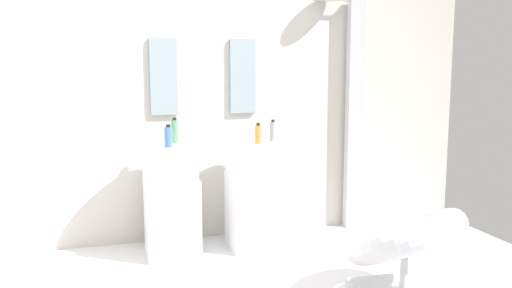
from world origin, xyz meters
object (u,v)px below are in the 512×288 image
soap_bottle_green (175,131)px  pedestal_sink_right (254,193)px  soap_bottle_amber (258,134)px  soap_bottle_grey (273,131)px  lounge_chair (405,245)px  shower_column (353,110)px  soap_bottle_blue (168,137)px  pedestal_sink_left (172,199)px

soap_bottle_green → pedestal_sink_right: bearing=-8.4°
pedestal_sink_right → soap_bottle_amber: (-0.00, -0.13, 0.50)m
soap_bottle_grey → lounge_chair: bearing=-67.2°
shower_column → soap_bottle_blue: shower_column is taller
soap_bottle_grey → soap_bottle_blue: soap_bottle_grey is taller
pedestal_sink_right → soap_bottle_grey: soap_bottle_grey is taller
pedestal_sink_right → soap_bottle_blue: (-0.69, -0.12, 0.50)m
soap_bottle_green → soap_bottle_blue: bearing=-109.5°
soap_bottle_blue → shower_column: bearing=13.6°
soap_bottle_green → soap_bottle_amber: 0.65m
soap_bottle_green → soap_bottle_blue: 0.23m
lounge_chair → soap_bottle_blue: bearing=140.8°
lounge_chair → soap_bottle_blue: 1.82m
soap_bottle_grey → pedestal_sink_left: bearing=177.6°
lounge_chair → soap_bottle_amber: (-0.64, 1.08, 0.59)m
pedestal_sink_right → shower_column: bearing=16.1°
soap_bottle_green → soap_bottle_blue: (-0.08, -0.21, -0.01)m
shower_column → soap_bottle_grey: bearing=-159.2°
soap_bottle_blue → pedestal_sink_left: bearing=77.5°
pedestal_sink_right → soap_bottle_amber: size_ratio=6.02×
pedestal_sink_left → soap_bottle_amber: bearing=-10.9°
shower_column → lounge_chair: shower_column is taller
lounge_chair → soap_bottle_green: soap_bottle_green is taller
soap_bottle_green → soap_bottle_amber: (0.61, -0.22, -0.02)m
pedestal_sink_right → pedestal_sink_left: bearing=180.0°
soap_bottle_blue → soap_bottle_amber: soap_bottle_blue is taller
soap_bottle_green → lounge_chair: bearing=-46.0°
shower_column → soap_bottle_amber: shower_column is taller
soap_bottle_green → soap_bottle_amber: soap_bottle_green is taller
pedestal_sink_right → soap_bottle_amber: soap_bottle_amber is taller
soap_bottle_green → soap_bottle_amber: size_ratio=1.23×
soap_bottle_grey → soap_bottle_amber: soap_bottle_grey is taller
lounge_chair → shower_column: bearing=76.4°
soap_bottle_amber → shower_column: bearing=22.5°
lounge_chair → pedestal_sink_left: bearing=137.2°
soap_bottle_amber → pedestal_sink_left: bearing=169.1°
pedestal_sink_left → shower_column: size_ratio=0.47×
soap_bottle_grey → shower_column: bearing=20.8°
shower_column → lounge_chair: (-0.36, -1.50, -0.73)m
lounge_chair → soap_bottle_amber: soap_bottle_amber is taller
lounge_chair → soap_bottle_grey: soap_bottle_grey is taller
shower_column → soap_bottle_amber: size_ratio=12.73×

